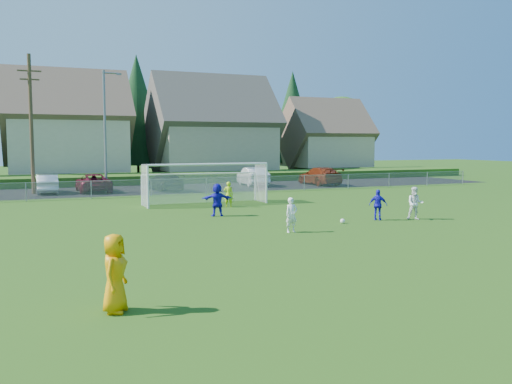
# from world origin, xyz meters

# --- Properties ---
(ground) EXTENTS (160.00, 160.00, 0.00)m
(ground) POSITION_xyz_m (0.00, 0.00, 0.00)
(ground) COLOR #193D0C
(ground) RESTS_ON ground
(asphalt_lot) EXTENTS (60.00, 60.00, 0.00)m
(asphalt_lot) POSITION_xyz_m (0.00, 27.50, 0.01)
(asphalt_lot) COLOR black
(asphalt_lot) RESTS_ON ground
(grass_embankment) EXTENTS (70.00, 6.00, 0.80)m
(grass_embankment) POSITION_xyz_m (0.00, 35.00, 0.40)
(grass_embankment) COLOR #1E420F
(grass_embankment) RESTS_ON ground
(soccer_ball) EXTENTS (0.22, 0.22, 0.22)m
(soccer_ball) POSITION_xyz_m (3.45, 5.92, 0.11)
(soccer_ball) COLOR white
(soccer_ball) RESTS_ON ground
(referee) EXTENTS (0.88, 1.01, 1.74)m
(referee) POSITION_xyz_m (-8.17, -3.43, 0.87)
(referee) COLOR orange
(referee) RESTS_ON ground
(player_white_a) EXTENTS (0.55, 0.38, 1.45)m
(player_white_a) POSITION_xyz_m (0.16, 4.59, 0.73)
(player_white_a) COLOR white
(player_white_a) RESTS_ON ground
(player_white_b) EXTENTS (0.97, 0.93, 1.59)m
(player_white_b) POSITION_xyz_m (7.32, 5.61, 0.79)
(player_white_b) COLOR white
(player_white_b) RESTS_ON ground
(player_blue_a) EXTENTS (0.87, 0.85, 1.47)m
(player_blue_a) POSITION_xyz_m (5.57, 6.15, 0.74)
(player_blue_a) COLOR #1713BB
(player_blue_a) RESTS_ON ground
(player_blue_b) EXTENTS (1.60, 0.77, 1.66)m
(player_blue_b) POSITION_xyz_m (-1.06, 10.53, 0.83)
(player_blue_b) COLOR #1713BB
(player_blue_b) RESTS_ON ground
(goalkeeper) EXTENTS (0.63, 0.53, 1.47)m
(goalkeeper) POSITION_xyz_m (0.78, 13.94, 0.74)
(goalkeeper) COLOR #B9DE1A
(goalkeeper) RESTS_ON ground
(car_b) EXTENTS (1.48, 4.18, 1.37)m
(car_b) POSITION_xyz_m (-8.57, 27.19, 0.69)
(car_b) COLOR white
(car_b) RESTS_ON ground
(car_c) EXTENTS (2.34, 4.95, 1.37)m
(car_c) POSITION_xyz_m (-5.32, 27.07, 0.68)
(car_c) COLOR maroon
(car_c) RESTS_ON ground
(car_d) EXTENTS (2.31, 4.81, 1.35)m
(car_d) POSITION_xyz_m (-0.02, 26.23, 0.68)
(car_d) COLOR black
(car_d) RESTS_ON ground
(car_f) EXTENTS (2.18, 4.95, 1.58)m
(car_f) POSITION_xyz_m (8.05, 27.78, 0.79)
(car_f) COLOR silver
(car_f) RESTS_ON ground
(car_g) EXTENTS (2.36, 5.43, 1.55)m
(car_g) POSITION_xyz_m (13.92, 26.48, 0.78)
(car_g) COLOR maroon
(car_g) RESTS_ON ground
(soccer_goal) EXTENTS (7.42, 1.90, 2.50)m
(soccer_goal) POSITION_xyz_m (0.00, 16.05, 1.63)
(soccer_goal) COLOR white
(soccer_goal) RESTS_ON ground
(chainlink_fence) EXTENTS (52.06, 0.06, 1.20)m
(chainlink_fence) POSITION_xyz_m (0.00, 22.00, 0.63)
(chainlink_fence) COLOR gray
(chainlink_fence) RESTS_ON ground
(streetlight) EXTENTS (1.38, 0.18, 9.00)m
(streetlight) POSITION_xyz_m (-4.45, 26.00, 4.84)
(streetlight) COLOR slate
(streetlight) RESTS_ON ground
(utility_pole) EXTENTS (1.60, 0.26, 10.00)m
(utility_pole) POSITION_xyz_m (-9.50, 27.00, 5.15)
(utility_pole) COLOR #473321
(utility_pole) RESTS_ON ground
(houses_row) EXTENTS (53.90, 11.45, 13.27)m
(houses_row) POSITION_xyz_m (1.97, 42.46, 7.33)
(houses_row) COLOR tan
(houses_row) RESTS_ON ground
(tree_row) EXTENTS (65.98, 12.36, 13.80)m
(tree_row) POSITION_xyz_m (1.04, 48.74, 6.91)
(tree_row) COLOR #382616
(tree_row) RESTS_ON ground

